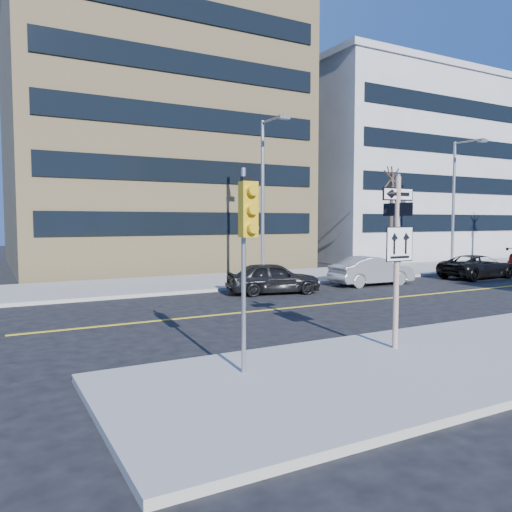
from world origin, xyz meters
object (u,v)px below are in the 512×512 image
streetlight_a (265,189)px  street_tree_west (392,181)px  sign_pole (397,251)px  parked_car_b (372,271)px  streetlight_b (457,196)px  parked_car_a (273,278)px  traffic_signal (247,226)px  parked_car_c (478,267)px

streetlight_a → street_tree_west: size_ratio=1.26×
sign_pole → parked_car_b: 13.08m
streetlight_b → street_tree_west: bearing=173.8°
streetlight_a → streetlight_b: size_ratio=1.00×
streetlight_a → parked_car_a: bearing=-114.1°
traffic_signal → parked_car_c: 21.68m
parked_car_a → streetlight_b: size_ratio=0.50×
parked_car_b → streetlight_b: size_ratio=0.53×
streetlight_a → street_tree_west: (9.00, 0.54, 0.77)m
sign_pole → streetlight_a: streetlight_a is taller
traffic_signal → parked_car_b: (12.18, 10.20, -2.33)m
streetlight_a → street_tree_west: streetlight_a is taller
parked_car_c → streetlight_a: (-11.27, 3.77, 4.11)m
traffic_signal → parked_car_c: bearing=26.6°
streetlight_a → parked_car_c: bearing=-18.5°
streetlight_a → traffic_signal: bearing=-120.8°
sign_pole → parked_car_c: 18.07m
sign_pole → streetlight_b: (18.00, 13.27, 2.32)m
parked_car_c → streetlight_b: streetlight_b is taller
parked_car_a → streetlight_b: 16.41m
parked_car_c → sign_pole: bearing=120.5°
traffic_signal → parked_car_c: size_ratio=0.86×
sign_pole → street_tree_west: size_ratio=0.64×
parked_car_c → parked_car_b: bearing=84.1°
street_tree_west → parked_car_b: bearing=-142.0°
parked_car_a → parked_car_b: size_ratio=0.94×
parked_car_c → street_tree_west: bearing=26.3°
traffic_signal → streetlight_b: streetlight_b is taller
street_tree_west → sign_pole: bearing=-133.3°
sign_pole → street_tree_west: (13.00, 13.81, 3.09)m
sign_pole → street_tree_west: 19.22m
parked_car_a → parked_car_b: (5.71, 0.21, 0.02)m
sign_pole → parked_car_b: size_ratio=0.95×
parked_car_a → street_tree_west: size_ratio=0.63×
sign_pole → parked_car_a: bearing=75.9°
parked_car_b → streetlight_a: streetlight_a is taller
parked_car_b → streetlight_b: bearing=-69.9°
traffic_signal → streetlight_a: size_ratio=0.50×
sign_pole → traffic_signal: bearing=-177.9°
traffic_signal → parked_car_b: size_ratio=0.94×
street_tree_west → parked_car_c: bearing=-62.3°
traffic_signal → streetlight_b: size_ratio=0.50×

